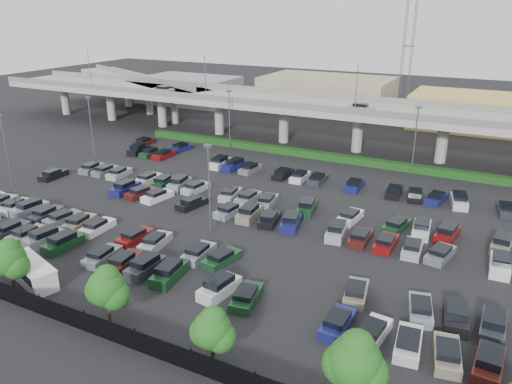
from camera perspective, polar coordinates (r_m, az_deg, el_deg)
ground at (r=63.18m, az=-1.33°, el=-1.91°), size 280.00×280.00×0.00m
overpass at (r=89.52m, az=8.45°, el=9.31°), size 150.00×13.00×15.80m
on_ramp at (r=124.89m, az=-13.31°, el=12.12°), size 50.93×30.13×8.80m
hedge at (r=84.56m, az=6.79°, el=4.24°), size 66.00×1.60×1.10m
fence at (r=43.23m, az=-19.91°, el=-13.43°), size 70.00×0.10×2.00m
tree_row at (r=42.22m, az=-18.18°, el=-9.89°), size 65.07×3.66×5.94m
shuttle_bus at (r=51.04m, az=-24.26°, el=-8.25°), size 6.94×4.16×2.11m
parked_cars at (r=60.16m, az=-3.74°, el=-2.52°), size 62.95×41.62×1.67m
light_poles at (r=64.69m, az=-3.75°, el=4.45°), size 66.90×48.38×10.30m
distant_buildings at (r=115.91m, az=19.31°, el=9.33°), size 138.00×24.00×9.00m
comm_tower at (r=127.76m, az=17.01°, el=15.93°), size 2.40×2.40×30.00m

